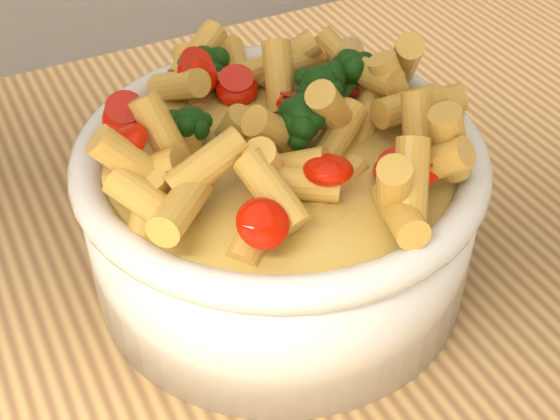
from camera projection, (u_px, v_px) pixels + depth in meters
name	position (u px, v px, depth m)	size (l,w,h in m)	color
serving_bowl	(280.00, 208.00, 0.53)	(0.27, 0.27, 0.12)	white
pasta_salad	(280.00, 120.00, 0.48)	(0.21, 0.21, 0.05)	#EAB54A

